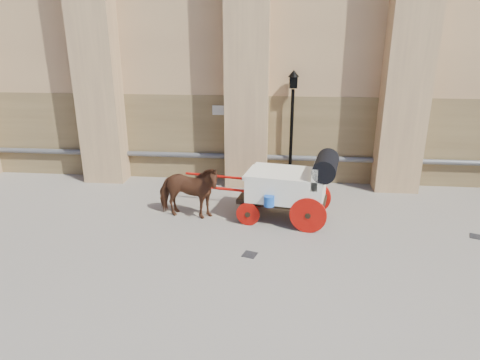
# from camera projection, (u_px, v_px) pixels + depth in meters

# --- Properties ---
(ground) EXTENTS (90.00, 90.00, 0.00)m
(ground) POSITION_uv_depth(u_px,v_px,m) (272.00, 230.00, 11.50)
(ground) COLOR #6C6458
(ground) RESTS_ON ground
(horse) EXTENTS (1.96, 1.06, 1.58)m
(horse) POSITION_uv_depth(u_px,v_px,m) (188.00, 192.00, 12.02)
(horse) COLOR brown
(horse) RESTS_ON ground
(carriage) EXTENTS (4.69, 2.00, 1.99)m
(carriage) POSITION_uv_depth(u_px,v_px,m) (292.00, 184.00, 11.77)
(carriage) COLOR black
(carriage) RESTS_ON ground
(street_lamp) EXTENTS (0.36, 0.36, 3.89)m
(street_lamp) POSITION_uv_depth(u_px,v_px,m) (292.00, 126.00, 14.23)
(street_lamp) COLOR black
(street_lamp) RESTS_ON ground
(drain_grate_near) EXTENTS (0.40, 0.40, 0.01)m
(drain_grate_near) POSITION_uv_depth(u_px,v_px,m) (250.00, 255.00, 10.23)
(drain_grate_near) COLOR black
(drain_grate_near) RESTS_ON ground
(drain_grate_far) EXTENTS (0.41, 0.41, 0.01)m
(drain_grate_far) POSITION_uv_depth(u_px,v_px,m) (477.00, 237.00, 11.12)
(drain_grate_far) COLOR black
(drain_grate_far) RESTS_ON ground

